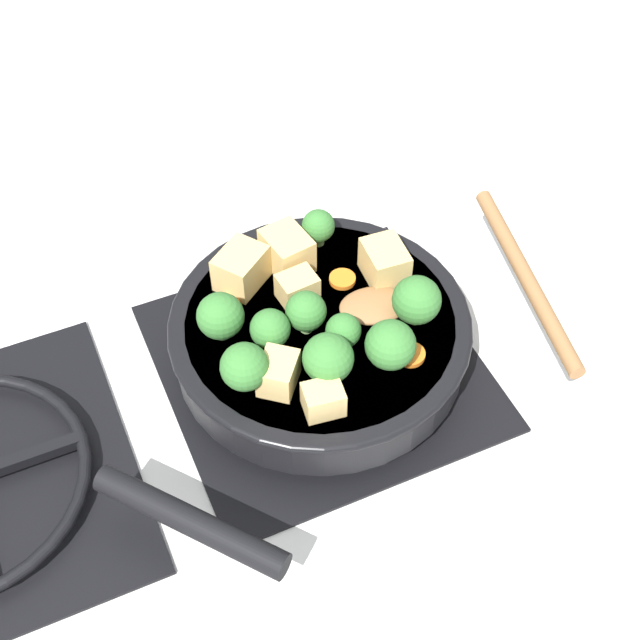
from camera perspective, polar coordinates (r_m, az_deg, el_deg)
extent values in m
plane|color=silver|center=(0.92, 0.00, -3.04)|extent=(2.40, 2.40, 0.00)
cube|color=black|center=(0.91, 0.00, -2.89)|extent=(0.31, 0.31, 0.01)
torus|color=black|center=(0.90, 0.00, -2.27)|extent=(0.24, 0.24, 0.01)
cube|color=black|center=(0.90, 0.00, -2.27)|extent=(0.01, 0.23, 0.01)
cube|color=black|center=(0.90, 0.00, -2.27)|extent=(0.23, 0.01, 0.01)
cylinder|color=black|center=(0.88, 0.00, -1.04)|extent=(0.29, 0.29, 0.05)
cylinder|color=#5B3316|center=(0.87, 0.00, -0.87)|extent=(0.26, 0.26, 0.04)
torus|color=black|center=(0.86, 0.00, -0.17)|extent=(0.30, 0.30, 0.01)
cylinder|color=black|center=(0.76, -8.31, -12.60)|extent=(0.15, 0.13, 0.02)
ellipsoid|color=olive|center=(0.86, 3.46, 0.93)|extent=(0.06, 0.08, 0.01)
cylinder|color=olive|center=(0.91, 13.07, 2.69)|extent=(0.25, 0.06, 0.02)
cube|color=#DBB770|center=(0.80, -2.69, -3.42)|extent=(0.05, 0.05, 0.03)
cube|color=#DBB770|center=(0.87, -1.46, 2.07)|extent=(0.03, 0.04, 0.03)
cube|color=#DBB770|center=(0.90, -2.07, 4.47)|extent=(0.05, 0.05, 0.04)
cube|color=#DBB770|center=(0.89, 4.16, 3.69)|extent=(0.05, 0.04, 0.04)
cube|color=#DBB770|center=(0.78, 0.22, -5.11)|extent=(0.03, 0.04, 0.03)
cube|color=#DBB770|center=(0.88, -5.07, 3.32)|extent=(0.06, 0.06, 0.04)
cylinder|color=#709956|center=(0.81, 0.51, -3.48)|extent=(0.01, 0.01, 0.01)
sphere|color=#387533|center=(0.79, 0.52, -2.46)|extent=(0.05, 0.05, 0.05)
cylinder|color=#709956|center=(0.83, -3.15, -1.46)|extent=(0.01, 0.01, 0.01)
sphere|color=#387533|center=(0.82, -3.21, -0.57)|extent=(0.04, 0.04, 0.04)
cylinder|color=#709956|center=(0.85, -0.89, -0.35)|extent=(0.01, 0.01, 0.01)
sphere|color=#387533|center=(0.83, -0.90, 0.57)|extent=(0.04, 0.04, 0.04)
cylinder|color=#709956|center=(0.82, 4.44, -2.63)|extent=(0.01, 0.01, 0.01)
sphere|color=#387533|center=(0.80, 4.53, -1.60)|extent=(0.05, 0.05, 0.05)
cylinder|color=#709956|center=(0.86, 6.07, 0.22)|extent=(0.01, 0.01, 0.01)
sphere|color=#387533|center=(0.84, 6.20, 1.28)|extent=(0.05, 0.05, 0.05)
cylinder|color=#709956|center=(0.83, 1.48, -1.50)|extent=(0.01, 0.01, 0.01)
sphere|color=#387533|center=(0.82, 1.51, -0.69)|extent=(0.03, 0.03, 0.03)
cylinder|color=#709956|center=(0.85, -6.26, -0.75)|extent=(0.01, 0.01, 0.01)
sphere|color=#387533|center=(0.83, -6.39, 0.26)|extent=(0.05, 0.05, 0.05)
cylinder|color=#709956|center=(0.93, -0.11, 5.21)|extent=(0.01, 0.01, 0.01)
sphere|color=#387533|center=(0.91, -0.11, 6.05)|extent=(0.03, 0.03, 0.03)
cylinder|color=#709956|center=(0.81, -4.74, -3.98)|extent=(0.01, 0.01, 0.01)
sphere|color=#387533|center=(0.79, -4.85, -3.00)|extent=(0.04, 0.04, 0.04)
cylinder|color=orange|center=(0.87, -5.99, 0.95)|extent=(0.03, 0.03, 0.01)
cylinder|color=orange|center=(0.89, 1.44, 2.63)|extent=(0.03, 0.03, 0.01)
cylinder|color=orange|center=(0.83, 5.77, -2.21)|extent=(0.03, 0.03, 0.01)
cylinder|color=orange|center=(0.85, -2.94, -0.35)|extent=(0.02, 0.02, 0.01)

